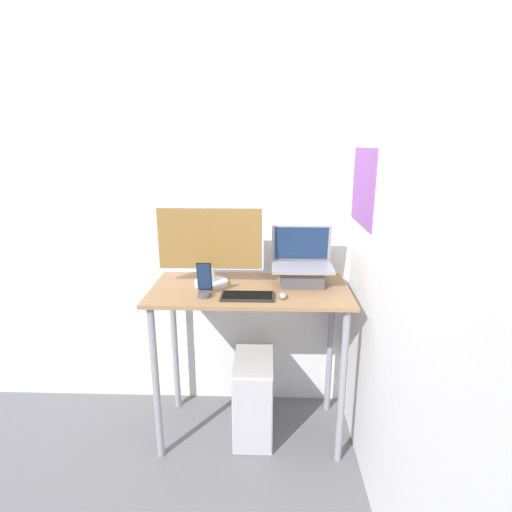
% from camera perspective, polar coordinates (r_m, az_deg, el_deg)
% --- Properties ---
extents(ground_plane, '(12.00, 12.00, 0.00)m').
position_cam_1_polar(ground_plane, '(2.43, -1.09, -27.55)').
color(ground_plane, slate).
extents(wall_back, '(6.00, 0.05, 2.60)m').
position_cam_1_polar(wall_back, '(2.41, -0.51, 6.98)').
color(wall_back, silver).
rests_on(wall_back, ground_plane).
extents(wall_side_right, '(0.06, 6.00, 2.60)m').
position_cam_1_polar(wall_side_right, '(1.88, 18.00, 3.66)').
color(wall_side_right, silver).
rests_on(wall_side_right, ground_plane).
extents(desk, '(1.07, 0.53, 0.92)m').
position_cam_1_polar(desk, '(2.23, -0.84, -8.14)').
color(desk, '#936D47').
rests_on(desk, ground_plane).
extents(laptop, '(0.33, 0.23, 0.32)m').
position_cam_1_polar(laptop, '(2.21, 6.58, -1.91)').
color(laptop, '#4C4C51').
rests_on(laptop, desk).
extents(monitor, '(0.58, 0.19, 0.44)m').
position_cam_1_polar(monitor, '(2.17, -6.60, 1.46)').
color(monitor, silver).
rests_on(monitor, desk).
extents(keyboard, '(0.27, 0.13, 0.02)m').
position_cam_1_polar(keyboard, '(2.03, -1.23, -5.75)').
color(keyboard, black).
rests_on(keyboard, desk).
extents(mouse, '(0.04, 0.06, 0.03)m').
position_cam_1_polar(mouse, '(2.03, 3.85, -5.68)').
color(mouse, '#99999E').
rests_on(mouse, desk).
extents(cell_phone, '(0.08, 0.07, 0.18)m').
position_cam_1_polar(cell_phone, '(2.05, -7.36, -4.27)').
color(cell_phone, '#4C4C51').
rests_on(cell_phone, desk).
extents(computer_tower, '(0.22, 0.40, 0.49)m').
position_cam_1_polar(computer_tower, '(2.48, -0.34, -19.35)').
color(computer_tower, silver).
rests_on(computer_tower, ground_plane).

